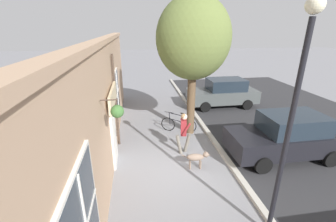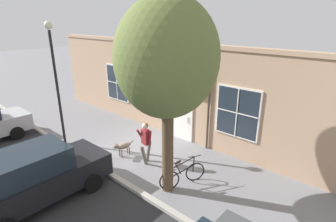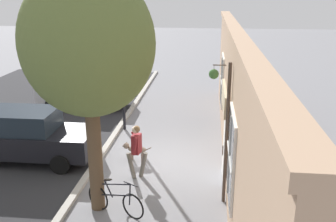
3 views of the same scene
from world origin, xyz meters
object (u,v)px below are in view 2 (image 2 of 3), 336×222
pedestrian_walking (146,139)px  dog_on_leash (123,146)px  street_tree_by_curb (169,62)px  street_lamp (55,69)px  leaning_bicycle (183,175)px  parked_car_mid_block (35,176)px

pedestrian_walking → dog_on_leash: size_ratio=1.64×
street_tree_by_curb → street_lamp: bearing=-84.2°
dog_on_leash → leaning_bicycle: 3.08m
dog_on_leash → leaning_bicycle: leaning_bicycle is taller
street_tree_by_curb → street_lamp: size_ratio=1.15×
leaning_bicycle → parked_car_mid_block: size_ratio=0.38×
dog_on_leash → parked_car_mid_block: parked_car_mid_block is taller
leaning_bicycle → street_tree_by_curb: bearing=-18.1°
street_tree_by_curb → street_lamp: (0.59, -5.83, -0.82)m
leaning_bicycle → street_lamp: size_ratio=0.31×
street_lamp → dog_on_leash: bearing=109.3°
dog_on_leash → parked_car_mid_block: size_ratio=0.24×
parked_car_mid_block → street_lamp: bearing=-128.7°
dog_on_leash → street_lamp: 4.29m
leaning_bicycle → parked_car_mid_block: bearing=-37.7°
dog_on_leash → leaning_bicycle: (-0.08, 3.08, -0.06)m
dog_on_leash → leaning_bicycle: size_ratio=0.63×
leaning_bicycle → street_lamp: bearing=-79.6°
leaning_bicycle → dog_on_leash: bearing=-88.4°
street_lamp → pedestrian_walking: bearing=107.9°
street_tree_by_curb → leaning_bicycle: 3.90m
dog_on_leash → street_lamp: street_lamp is taller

